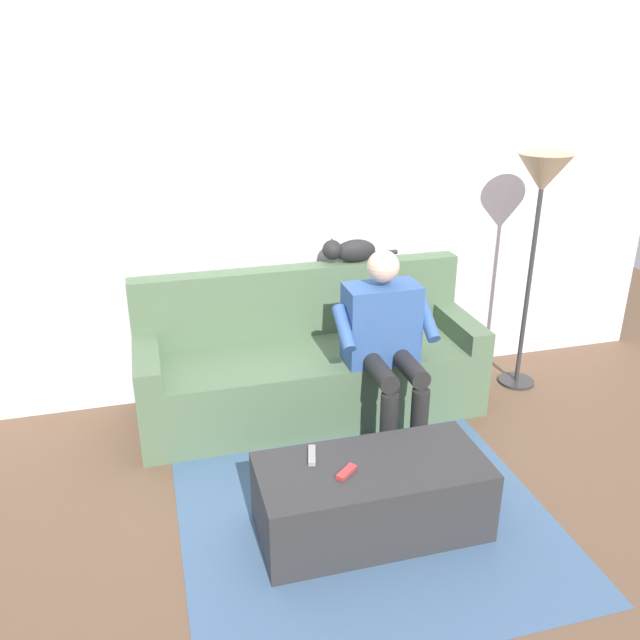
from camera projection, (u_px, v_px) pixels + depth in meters
The scene contains 10 objects.
ground_plane at pixel (342, 472), 3.58m from camera, with size 8.00×8.00×0.00m, color brown.
back_wall at pixel (293, 195), 4.06m from camera, with size 5.23×0.06×2.59m, color silver.
couch at pixel (309, 366), 4.10m from camera, with size 2.10×0.70×0.88m.
coffee_table at pixel (372, 497), 3.09m from camera, with size 1.07×0.50×0.37m.
person_solo_seated at pixel (385, 335), 3.75m from camera, with size 0.58×0.58×1.10m.
cat_on_backrest at pixel (349, 250), 4.13m from camera, with size 0.50×0.12×0.16m.
remote_red at pixel (346, 472), 2.95m from camera, with size 0.12×0.04×0.02m, color #B73333.
remote_gray at pixel (312, 455), 3.07m from camera, with size 0.15×0.03×0.02m, color gray.
floor_rug at pixel (360, 506), 3.31m from camera, with size 1.79×1.83×0.01m, color #426084.
floor_lamp at pixel (541, 188), 4.01m from camera, with size 0.34×0.34×1.55m.
Camera 1 is at (0.90, 3.44, 2.16)m, focal length 36.79 mm.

